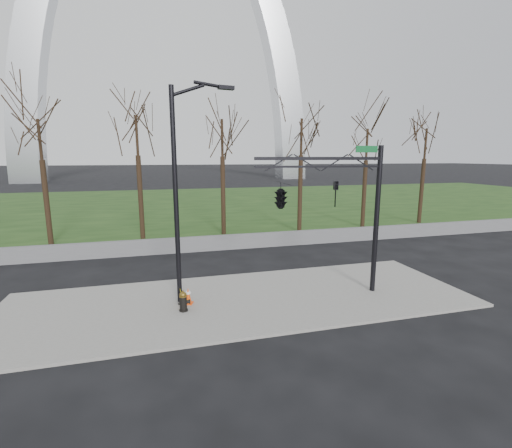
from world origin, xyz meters
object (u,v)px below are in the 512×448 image
object	(u,v)px
fire_hydrant	(184,302)
traffic_signal_mast	(300,195)
street_light	(181,181)
traffic_cone	(188,296)

from	to	relation	value
fire_hydrant	traffic_signal_mast	bearing A→B (deg)	-4.25
street_light	traffic_signal_mast	size ratio (longest dim) A/B	1.37
fire_hydrant	traffic_cone	size ratio (longest dim) A/B	1.24
traffic_cone	street_light	world-z (taller)	street_light
street_light	traffic_signal_mast	bearing A→B (deg)	-19.34
fire_hydrant	street_light	xyz separation A→B (m)	(0.14, 0.97, 4.24)
fire_hydrant	street_light	world-z (taller)	street_light
fire_hydrant	traffic_cone	world-z (taller)	fire_hydrant
traffic_cone	traffic_signal_mast	world-z (taller)	traffic_signal_mast
fire_hydrant	street_light	size ratio (longest dim) A/B	0.09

